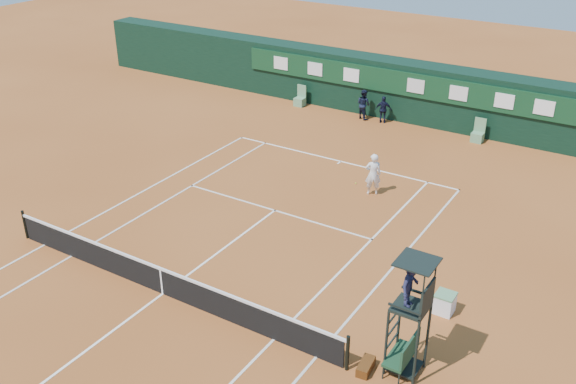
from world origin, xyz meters
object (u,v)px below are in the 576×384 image
(umpire_chair, at_px, (411,293))
(player_bench, at_px, (404,353))
(cooler, at_px, (445,303))
(tennis_net, at_px, (162,280))
(player, at_px, (373,174))

(umpire_chair, distance_m, player_bench, 1.86)
(player_bench, height_order, cooler, player_bench)
(tennis_net, xyz_separation_m, player_bench, (7.67, 0.74, 0.09))
(cooler, relative_size, player, 0.37)
(tennis_net, height_order, player, player)
(tennis_net, distance_m, player_bench, 7.71)
(umpire_chair, relative_size, cooler, 5.30)
(tennis_net, xyz_separation_m, umpire_chair, (7.68, 0.77, 1.95))
(tennis_net, height_order, cooler, tennis_net)
(player_bench, xyz_separation_m, player, (-5.10, 8.94, 0.29))
(umpire_chair, bearing_deg, player_bench, -101.29)
(tennis_net, xyz_separation_m, cooler, (7.72, 3.72, -0.18))
(player, bearing_deg, cooler, 98.81)
(player_bench, relative_size, player, 0.68)
(umpire_chair, bearing_deg, player, 119.82)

